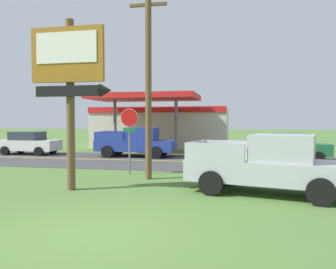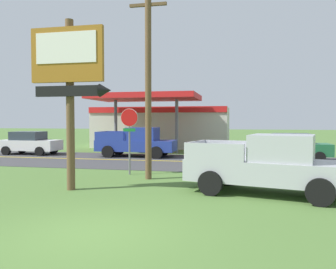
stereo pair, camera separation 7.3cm
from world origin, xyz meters
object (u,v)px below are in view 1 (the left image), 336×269
at_px(motel_sign, 70,75).
at_px(car_white_far_lane, 29,143).
at_px(car_green_mid_lane, 292,147).
at_px(stop_sign, 129,129).
at_px(utility_pole, 148,70).
at_px(gas_station, 161,126).
at_px(pickup_silver_parked_on_lawn, 270,165).
at_px(pickup_blue_on_road, 137,142).

xyz_separation_m(motel_sign, car_white_far_lane, (-9.00, 10.97, -3.14)).
bearing_deg(car_green_mid_lane, stop_sign, -137.94).
distance_m(motel_sign, utility_pole, 3.47).
bearing_deg(gas_station, pickup_silver_parked_on_lawn, -67.37).
relative_size(stop_sign, car_green_mid_lane, 0.70).
bearing_deg(gas_station, pickup_blue_on_road, -87.87).
height_order(gas_station, pickup_silver_parked_on_lawn, gas_station).
relative_size(motel_sign, pickup_blue_on_road, 1.13).
relative_size(motel_sign, gas_station, 0.49).
height_order(utility_pole, pickup_silver_parked_on_lawn, utility_pole).
xyz_separation_m(car_green_mid_lane, car_white_far_lane, (-17.83, 0.00, 0.00)).
distance_m(motel_sign, gas_station, 20.00).
distance_m(pickup_silver_parked_on_lawn, car_green_mid_lane, 10.42).
bearing_deg(car_white_far_lane, utility_pole, -36.61).
xyz_separation_m(gas_station, pickup_blue_on_road, (0.33, -8.88, -0.98)).
height_order(motel_sign, car_white_far_lane, motel_sign).
bearing_deg(car_green_mid_lane, pickup_blue_on_road, -180.00).
height_order(utility_pole, gas_station, utility_pole).
xyz_separation_m(motel_sign, gas_station, (-1.32, 19.85, -2.03)).
bearing_deg(motel_sign, gas_station, 93.81).
bearing_deg(pickup_blue_on_road, pickup_silver_parked_on_lawn, -53.19).
height_order(stop_sign, utility_pole, utility_pole).
xyz_separation_m(motel_sign, stop_sign, (0.86, 3.77, -1.95)).
bearing_deg(car_white_far_lane, pickup_silver_parked_on_lawn, -33.09).
xyz_separation_m(utility_pole, pickup_silver_parked_on_lawn, (4.63, -2.02, -3.51)).
distance_m(motel_sign, pickup_silver_parked_on_lawn, 7.32).
relative_size(utility_pole, car_white_far_lane, 2.00).
bearing_deg(pickup_silver_parked_on_lawn, car_white_far_lane, 146.91).
xyz_separation_m(motel_sign, car_green_mid_lane, (8.83, 10.97, -3.14)).
distance_m(utility_pole, car_white_far_lane, 14.17).
relative_size(pickup_blue_on_road, car_white_far_lane, 1.24).
distance_m(gas_station, car_green_mid_lane, 13.54).
xyz_separation_m(stop_sign, car_white_far_lane, (-9.85, 7.20, -1.20)).
height_order(motel_sign, utility_pole, utility_pole).
distance_m(stop_sign, car_white_far_lane, 12.26).
bearing_deg(pickup_silver_parked_on_lawn, gas_station, 112.63).
bearing_deg(utility_pole, pickup_silver_parked_on_lawn, -23.51).
bearing_deg(car_white_far_lane, car_green_mid_lane, 0.00).
bearing_deg(stop_sign, pickup_silver_parked_on_lawn, -27.31).
relative_size(gas_station, car_white_far_lane, 2.86).
xyz_separation_m(gas_station, pickup_silver_parked_on_lawn, (7.95, -19.07, -0.98)).
bearing_deg(pickup_silver_parked_on_lawn, pickup_blue_on_road, 126.81).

